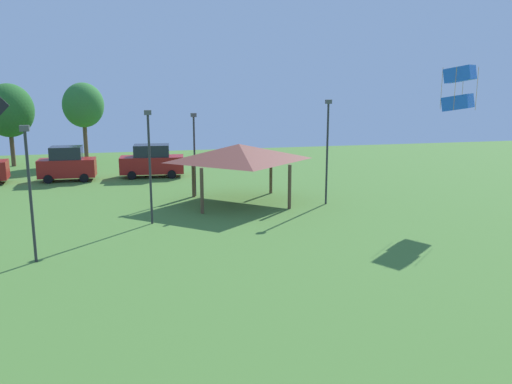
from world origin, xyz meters
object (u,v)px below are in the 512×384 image
object	(u,v)px
parked_car_third_from_left	(152,161)
light_post_2	(194,149)
kite_flying_4	(459,88)
light_post_1	(327,146)
light_post_0	(150,160)
light_post_3	(30,186)
parked_car_second_from_left	(67,164)
treeline_tree_2	(9,111)
treeline_tree_3	(83,105)
park_pavilion	(239,153)

from	to	relation	value
parked_car_third_from_left	light_post_2	distance (m)	8.04
kite_flying_4	light_post_1	size ratio (longest dim) A/B	0.40
light_post_0	light_post_2	size ratio (longest dim) A/B	1.11
light_post_3	kite_flying_4	bearing A→B (deg)	9.40
parked_car_third_from_left	light_post_2	bearing A→B (deg)	-67.00
parked_car_second_from_left	light_post_1	world-z (taller)	light_post_1
parked_car_third_from_left	light_post_3	xyz separation A→B (m)	(-5.47, -18.70, 2.01)
light_post_1	light_post_2	world-z (taller)	light_post_1
kite_flying_4	treeline_tree_2	xyz separation A→B (m)	(-27.38, 22.97, -2.19)
kite_flying_4	light_post_2	xyz separation A→B (m)	(-13.48, 7.72, -3.88)
light_post_0	light_post_3	xyz separation A→B (m)	(-4.94, -5.01, -0.12)
light_post_0	treeline_tree_3	distance (m)	22.57
light_post_3	treeline_tree_3	distance (m)	27.03
light_post_0	treeline_tree_3	size ratio (longest dim) A/B	0.84
parked_car_second_from_left	treeline_tree_2	xyz separation A→B (m)	(-5.29, 8.04, 3.50)
light_post_1	treeline_tree_2	world-z (taller)	treeline_tree_2
park_pavilion	parked_car_third_from_left	bearing A→B (deg)	116.06
parked_car_third_from_left	treeline_tree_2	size ratio (longest dim) A/B	0.70
light_post_1	treeline_tree_2	xyz separation A→B (m)	(-21.35, 19.26, 1.22)
parked_car_third_from_left	park_pavilion	size ratio (longest dim) A/B	0.74
parked_car_second_from_left	park_pavilion	world-z (taller)	park_pavilion
treeline_tree_2	kite_flying_4	bearing A→B (deg)	-39.99
light_post_0	parked_car_second_from_left	bearing A→B (deg)	112.68
light_post_1	treeline_tree_2	bearing A→B (deg)	137.96
parked_car_third_from_left	treeline_tree_3	bearing A→B (deg)	128.14
treeline_tree_2	treeline_tree_3	size ratio (longest dim) A/B	0.99
treeline_tree_3	parked_car_second_from_left	bearing A→B (deg)	-94.72
parked_car_third_from_left	light_post_0	distance (m)	13.86
park_pavilion	treeline_tree_2	distance (m)	24.16
light_post_2	parked_car_third_from_left	bearing A→B (deg)	108.26
park_pavilion	light_post_3	bearing A→B (deg)	-139.68
light_post_1	light_post_3	world-z (taller)	light_post_1
light_post_3	treeline_tree_2	size ratio (longest dim) A/B	0.81
light_post_0	treeline_tree_3	world-z (taller)	treeline_tree_3
parked_car_second_from_left	park_pavilion	xyz separation A→B (m)	(11.01, -9.71, 1.84)
park_pavilion	treeline_tree_3	size ratio (longest dim) A/B	0.94
park_pavilion	light_post_1	bearing A→B (deg)	-16.63
park_pavilion	light_post_1	distance (m)	5.28
kite_flying_4	treeline_tree_3	bearing A→B (deg)	132.39
light_post_2	treeline_tree_3	bearing A→B (deg)	116.72
kite_flying_4	light_post_3	size ratio (longest dim) A/B	0.44
treeline_tree_2	parked_car_second_from_left	bearing A→B (deg)	-56.64
light_post_3	light_post_0	bearing A→B (deg)	45.41
light_post_1	treeline_tree_3	distance (m)	25.04
parked_car_second_from_left	light_post_3	xyz separation A→B (m)	(0.68, -18.47, 1.99)
light_post_1	treeline_tree_2	size ratio (longest dim) A/B	0.89
parked_car_second_from_left	light_post_3	world-z (taller)	light_post_3
light_post_3	light_post_2	bearing A→B (deg)	54.88
treeline_tree_2	light_post_3	bearing A→B (deg)	-77.29
kite_flying_4	light_post_0	size ratio (longest dim) A/B	0.42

